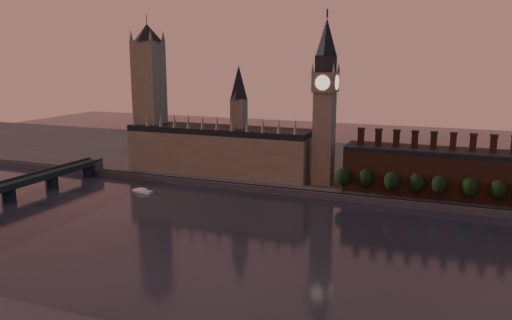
{
  "coord_description": "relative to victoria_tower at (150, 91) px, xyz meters",
  "views": [
    {
      "loc": [
        84.03,
        -191.87,
        82.01
      ],
      "look_at": [
        -13.86,
        55.0,
        28.0
      ],
      "focal_mm": 35.0,
      "sensor_mm": 36.0,
      "label": 1
    }
  ],
  "objects": [
    {
      "name": "chimney_block",
      "position": [
        200.0,
        -5.0,
        -41.27
      ],
      "size": [
        110.0,
        25.0,
        37.0
      ],
      "color": "#502D1E",
      "rests_on": "north_bank"
    },
    {
      "name": "palace_of_westminster",
      "position": [
        55.59,
        -0.09,
        -37.46
      ],
      "size": [
        130.0,
        30.3,
        74.0
      ],
      "color": "#82735D",
      "rests_on": "north_bank"
    },
    {
      "name": "embankment_tree_0",
      "position": [
        145.96,
        -21.04,
        -45.62
      ],
      "size": [
        8.6,
        8.6,
        14.88
      ],
      "color": "black",
      "rests_on": "north_bank"
    },
    {
      "name": "embankment_tree_1",
      "position": [
        159.13,
        -20.14,
        -45.62
      ],
      "size": [
        8.6,
        8.6,
        14.88
      ],
      "color": "black",
      "rests_on": "north_bank"
    },
    {
      "name": "embankment_tree_5",
      "position": [
        215.18,
        -20.55,
        -45.62
      ],
      "size": [
        8.6,
        8.6,
        14.88
      ],
      "color": "black",
      "rests_on": "north_bank"
    },
    {
      "name": "big_ben",
      "position": [
        130.0,
        -5.0,
        -2.26
      ],
      "size": [
        15.0,
        15.0,
        107.0
      ],
      "color": "#82735D",
      "rests_on": "north_bank"
    },
    {
      "name": "embankment_tree_4",
      "position": [
        199.57,
        -21.01,
        -45.62
      ],
      "size": [
        8.6,
        8.6,
        14.88
      ],
      "color": "black",
      "rests_on": "north_bank"
    },
    {
      "name": "embankment_tree_2",
      "position": [
        174.08,
        -21.4,
        -45.62
      ],
      "size": [
        8.6,
        8.6,
        14.88
      ],
      "color": "black",
      "rests_on": "north_bank"
    },
    {
      "name": "embankment_tree_6",
      "position": [
        229.38,
        -19.78,
        -45.62
      ],
      "size": [
        8.6,
        8.6,
        14.88
      ],
      "color": "black",
      "rests_on": "north_bank"
    },
    {
      "name": "river_boat",
      "position": [
        26.95,
        -53.13,
        -58.06
      ],
      "size": [
        13.7,
        5.13,
        2.68
      ],
      "rotation": [
        0.0,
        0.0,
        -0.1
      ],
      "color": "silver",
      "rests_on": "ground"
    },
    {
      "name": "ground",
      "position": [
        120.0,
        -115.0,
        -59.09
      ],
      "size": [
        900.0,
        900.0,
        0.0
      ],
      "primitive_type": "plane",
      "color": "black",
      "rests_on": "ground"
    },
    {
      "name": "embankment_tree_3",
      "position": [
        187.63,
        -19.9,
        -45.62
      ],
      "size": [
        8.6,
        8.6,
        14.88
      ],
      "color": "black",
      "rests_on": "north_bank"
    },
    {
      "name": "north_bank",
      "position": [
        120.0,
        63.04,
        -57.09
      ],
      "size": [
        900.0,
        182.0,
        4.0
      ],
      "color": "#46464B",
      "rests_on": "ground"
    },
    {
      "name": "victoria_tower",
      "position": [
        0.0,
        0.0,
        0.0
      ],
      "size": [
        24.0,
        24.0,
        108.0
      ],
      "color": "#82735D",
      "rests_on": "north_bank"
    }
  ]
}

